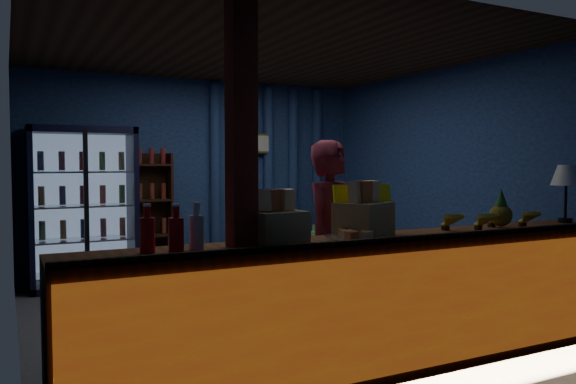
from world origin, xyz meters
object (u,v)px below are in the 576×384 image
(shopkeeper, at_px, (333,243))
(table_lamp, at_px, (566,178))
(green_chair, at_px, (319,250))
(pastry_tray, at_px, (356,236))

(shopkeeper, height_order, table_lamp, shopkeeper)
(green_chair, bearing_deg, shopkeeper, 38.31)
(green_chair, relative_size, table_lamp, 1.36)
(green_chair, xyz_separation_m, pastry_tray, (-1.57, -3.24, 0.66))
(shopkeeper, bearing_deg, table_lamp, -38.66)
(green_chair, bearing_deg, table_lamp, 78.60)
(shopkeeper, bearing_deg, pastry_tray, -131.26)
(table_lamp, bearing_deg, green_chair, 102.56)
(table_lamp, bearing_deg, pastry_tray, -177.60)
(shopkeeper, distance_m, green_chair, 2.96)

